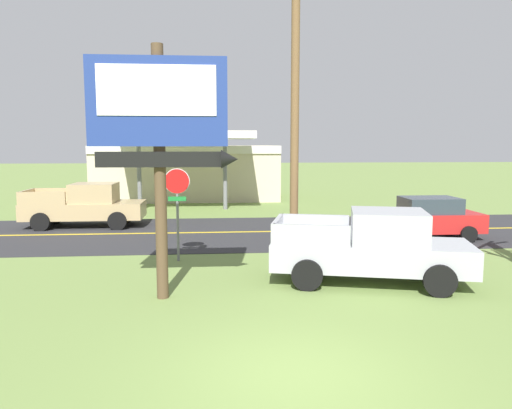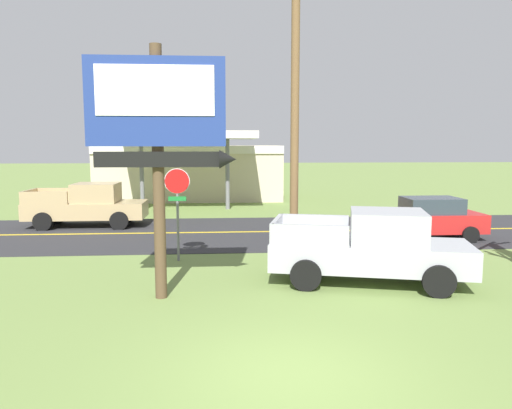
# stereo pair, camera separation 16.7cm
# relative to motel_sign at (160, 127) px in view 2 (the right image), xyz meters

# --- Properties ---
(ground_plane) EXTENTS (180.00, 180.00, 0.00)m
(ground_plane) POSITION_rel_motel_sign_xyz_m (2.51, -4.16, -4.09)
(ground_plane) COLOR olive
(road_asphalt) EXTENTS (140.00, 8.00, 0.02)m
(road_asphalt) POSITION_rel_motel_sign_xyz_m (2.51, 8.84, -4.08)
(road_asphalt) COLOR #2B2B2D
(road_asphalt) RESTS_ON ground
(road_centre_line) EXTENTS (126.00, 0.20, 0.01)m
(road_centre_line) POSITION_rel_motel_sign_xyz_m (2.51, 8.84, -4.07)
(road_centre_line) COLOR gold
(road_centre_line) RESTS_ON road_asphalt
(motel_sign) EXTENTS (3.42, 0.54, 5.98)m
(motel_sign) POSITION_rel_motel_sign_xyz_m (0.00, 0.00, 0.00)
(motel_sign) COLOR brown
(motel_sign) RESTS_ON ground
(stop_sign) EXTENTS (0.80, 0.08, 2.95)m
(stop_sign) POSITION_rel_motel_sign_xyz_m (0.03, 3.91, -2.07)
(stop_sign) COLOR slate
(stop_sign) RESTS_ON ground
(utility_pole) EXTENTS (1.64, 0.26, 9.45)m
(utility_pole) POSITION_rel_motel_sign_xyz_m (3.69, 3.66, 0.90)
(utility_pole) COLOR brown
(utility_pole) RESTS_ON ground
(gas_station) EXTENTS (12.00, 11.50, 4.40)m
(gas_station) POSITION_rel_motel_sign_xyz_m (-0.61, 21.98, -2.15)
(gas_station) COLOR beige
(gas_station) RESTS_ON ground
(pickup_silver_parked_on_lawn) EXTENTS (5.52, 3.18, 1.96)m
(pickup_silver_parked_on_lawn) POSITION_rel_motel_sign_xyz_m (5.40, 1.01, -3.13)
(pickup_silver_parked_on_lawn) COLOR #A8AAAF
(pickup_silver_parked_on_lawn) RESTS_ON ground
(pickup_tan_on_road) EXTENTS (5.20, 2.24, 1.96)m
(pickup_tan_on_road) POSITION_rel_motel_sign_xyz_m (-4.56, 10.84, -3.13)
(pickup_tan_on_road) COLOR tan
(pickup_tan_on_road) RESTS_ON ground
(car_red_near_lane) EXTENTS (4.20, 2.00, 1.64)m
(car_red_near_lane) POSITION_rel_motel_sign_xyz_m (9.46, 6.84, -3.26)
(car_red_near_lane) COLOR red
(car_red_near_lane) RESTS_ON ground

